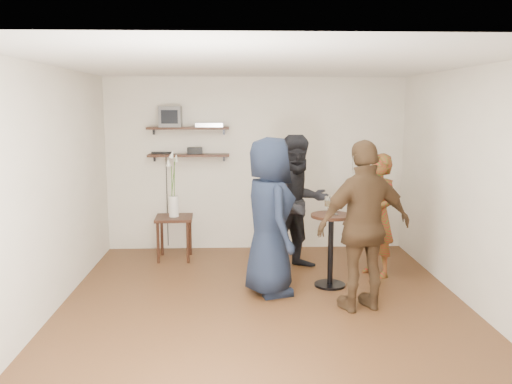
{
  "coord_description": "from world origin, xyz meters",
  "views": [
    {
      "loc": [
        -0.31,
        -5.65,
        2.19
      ],
      "look_at": [
        -0.08,
        0.4,
        1.21
      ],
      "focal_mm": 38.0,
      "sensor_mm": 36.0,
      "label": 1
    }
  ],
  "objects_px": {
    "drinks_table": "(331,240)",
    "person_brown": "(365,226)",
    "person_plaid": "(378,215)",
    "crt_monitor": "(171,117)",
    "dvd_deck": "(209,125)",
    "person_navy": "(269,217)",
    "person_dark": "(298,203)",
    "radio": "(195,151)",
    "side_table": "(174,224)"
  },
  "relations": [
    {
      "from": "person_plaid",
      "to": "crt_monitor",
      "type": "bearing_deg",
      "value": -146.36
    },
    {
      "from": "person_dark",
      "to": "person_brown",
      "type": "relative_size",
      "value": 0.98
    },
    {
      "from": "crt_monitor",
      "to": "dvd_deck",
      "type": "bearing_deg",
      "value": 0.0
    },
    {
      "from": "crt_monitor",
      "to": "person_dark",
      "type": "xyz_separation_m",
      "value": [
        1.78,
        -0.99,
        -1.12
      ]
    },
    {
      "from": "dvd_deck",
      "to": "drinks_table",
      "type": "relative_size",
      "value": 0.45
    },
    {
      "from": "side_table",
      "to": "person_brown",
      "type": "distance_m",
      "value": 3.04
    },
    {
      "from": "crt_monitor",
      "to": "person_dark",
      "type": "distance_m",
      "value": 2.32
    },
    {
      "from": "dvd_deck",
      "to": "crt_monitor",
      "type": "bearing_deg",
      "value": 180.0
    },
    {
      "from": "dvd_deck",
      "to": "person_dark",
      "type": "xyz_separation_m",
      "value": [
        1.21,
        -0.99,
        -1.0
      ]
    },
    {
      "from": "person_plaid",
      "to": "person_dark",
      "type": "distance_m",
      "value": 1.04
    },
    {
      "from": "crt_monitor",
      "to": "person_plaid",
      "type": "distance_m",
      "value": 3.3
    },
    {
      "from": "person_plaid",
      "to": "person_brown",
      "type": "distance_m",
      "value": 1.26
    },
    {
      "from": "crt_monitor",
      "to": "person_brown",
      "type": "distance_m",
      "value": 3.56
    },
    {
      "from": "side_table",
      "to": "person_brown",
      "type": "xyz_separation_m",
      "value": [
        2.24,
        -2.01,
        0.4
      ]
    },
    {
      "from": "person_plaid",
      "to": "drinks_table",
      "type": "bearing_deg",
      "value": -90.0
    },
    {
      "from": "drinks_table",
      "to": "person_navy",
      "type": "bearing_deg",
      "value": -164.27
    },
    {
      "from": "radio",
      "to": "person_dark",
      "type": "bearing_deg",
      "value": -34.63
    },
    {
      "from": "dvd_deck",
      "to": "radio",
      "type": "relative_size",
      "value": 1.82
    },
    {
      "from": "dvd_deck",
      "to": "person_dark",
      "type": "height_order",
      "value": "dvd_deck"
    },
    {
      "from": "side_table",
      "to": "person_brown",
      "type": "bearing_deg",
      "value": -41.97
    },
    {
      "from": "person_brown",
      "to": "drinks_table",
      "type": "bearing_deg",
      "value": -90.0
    },
    {
      "from": "dvd_deck",
      "to": "person_dark",
      "type": "relative_size",
      "value": 0.22
    },
    {
      "from": "crt_monitor",
      "to": "person_dark",
      "type": "bearing_deg",
      "value": -29.11
    },
    {
      "from": "person_navy",
      "to": "person_brown",
      "type": "xyz_separation_m",
      "value": [
        0.98,
        -0.55,
        0.0
      ]
    },
    {
      "from": "crt_monitor",
      "to": "person_navy",
      "type": "distance_m",
      "value": 2.59
    },
    {
      "from": "radio",
      "to": "person_dark",
      "type": "distance_m",
      "value": 1.85
    },
    {
      "from": "person_brown",
      "to": "crt_monitor",
      "type": "bearing_deg",
      "value": -63.07
    },
    {
      "from": "dvd_deck",
      "to": "person_plaid",
      "type": "xyz_separation_m",
      "value": [
        2.2,
        -1.31,
        -1.11
      ]
    },
    {
      "from": "drinks_table",
      "to": "radio",
      "type": "bearing_deg",
      "value": 135.46
    },
    {
      "from": "side_table",
      "to": "person_navy",
      "type": "relative_size",
      "value": 0.34
    },
    {
      "from": "drinks_table",
      "to": "person_brown",
      "type": "bearing_deg",
      "value": -73.95
    },
    {
      "from": "drinks_table",
      "to": "crt_monitor",
      "type": "bearing_deg",
      "value": 140.59
    },
    {
      "from": "radio",
      "to": "dvd_deck",
      "type": "bearing_deg",
      "value": 0.0
    },
    {
      "from": "side_table",
      "to": "drinks_table",
      "type": "height_order",
      "value": "drinks_table"
    },
    {
      "from": "dvd_deck",
      "to": "person_navy",
      "type": "distance_m",
      "value": 2.3
    },
    {
      "from": "dvd_deck",
      "to": "drinks_table",
      "type": "xyz_separation_m",
      "value": [
        1.52,
        -1.72,
        -1.32
      ]
    },
    {
      "from": "person_brown",
      "to": "radio",
      "type": "bearing_deg",
      "value": -67.64
    },
    {
      "from": "crt_monitor",
      "to": "side_table",
      "type": "bearing_deg",
      "value": -81.69
    },
    {
      "from": "person_plaid",
      "to": "person_navy",
      "type": "relative_size",
      "value": 0.86
    },
    {
      "from": "person_navy",
      "to": "radio",
      "type": "bearing_deg",
      "value": 11.26
    },
    {
      "from": "drinks_table",
      "to": "person_brown",
      "type": "distance_m",
      "value": 0.86
    },
    {
      "from": "radio",
      "to": "side_table",
      "type": "relative_size",
      "value": 0.35
    },
    {
      "from": "dvd_deck",
      "to": "person_plaid",
      "type": "relative_size",
      "value": 0.25
    },
    {
      "from": "person_dark",
      "to": "person_navy",
      "type": "height_order",
      "value": "person_navy"
    },
    {
      "from": "dvd_deck",
      "to": "person_dark",
      "type": "bearing_deg",
      "value": -39.24
    },
    {
      "from": "side_table",
      "to": "drinks_table",
      "type": "xyz_separation_m",
      "value": [
        2.02,
        -1.26,
        0.06
      ]
    },
    {
      "from": "radio",
      "to": "side_table",
      "type": "distance_m",
      "value": 1.14
    },
    {
      "from": "side_table",
      "to": "person_brown",
      "type": "height_order",
      "value": "person_brown"
    },
    {
      "from": "crt_monitor",
      "to": "drinks_table",
      "type": "distance_m",
      "value": 3.06
    },
    {
      "from": "side_table",
      "to": "person_dark",
      "type": "distance_m",
      "value": 1.83
    }
  ]
}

